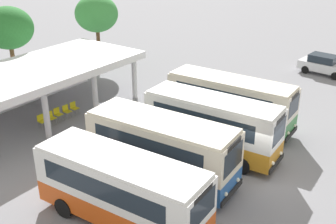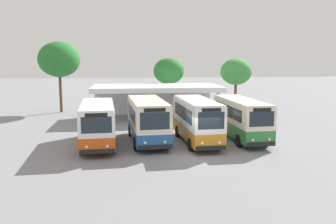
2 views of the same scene
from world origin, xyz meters
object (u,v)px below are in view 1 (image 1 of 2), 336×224
at_px(waiting_chair_second_from_end, 51,117).
at_px(waiting_chair_fifth_seat, 74,107).
at_px(parked_car_flank, 324,64).
at_px(city_bus_middle_cream, 212,124).
at_px(city_bus_nearest_orange, 122,188).
at_px(city_bus_second_in_row, 162,147).
at_px(waiting_chair_middle_seat, 58,113).
at_px(city_bus_fourth_amber, 230,100).
at_px(waiting_chair_fourth_seat, 67,110).
at_px(waiting_chair_end_by_column, 42,120).

relative_size(waiting_chair_second_from_end, waiting_chair_fifth_seat, 1.00).
bearing_deg(parked_car_flank, waiting_chair_second_from_end, 151.91).
bearing_deg(city_bus_middle_cream, city_bus_nearest_orange, -179.85).
height_order(city_bus_nearest_orange, city_bus_second_in_row, city_bus_second_in_row).
bearing_deg(city_bus_middle_cream, waiting_chair_middle_seat, 102.11).
bearing_deg(waiting_chair_middle_seat, waiting_chair_second_from_end, -170.63).
relative_size(city_bus_nearest_orange, parked_car_flank, 1.82).
bearing_deg(city_bus_fourth_amber, waiting_chair_fourth_seat, 119.37).
bearing_deg(parked_car_flank, waiting_chair_middle_seat, 150.89).
height_order(city_bus_middle_cream, waiting_chair_middle_seat, city_bus_middle_cream).
bearing_deg(city_bus_middle_cream, waiting_chair_fifth_seat, 95.05).
bearing_deg(city_bus_fourth_amber, waiting_chair_middle_seat, 122.05).
distance_m(waiting_chair_end_by_column, waiting_chair_middle_seat, 1.27).
xyz_separation_m(city_bus_nearest_orange, city_bus_second_in_row, (3.59, 0.66, 0.07)).
xyz_separation_m(city_bus_middle_cream, parked_car_flank, (17.14, -0.73, -0.96)).
relative_size(waiting_chair_middle_seat, waiting_chair_fifth_seat, 1.00).
xyz_separation_m(city_bus_second_in_row, waiting_chair_middle_seat, (1.45, 9.37, -1.24)).
height_order(city_bus_second_in_row, city_bus_fourth_amber, city_bus_second_in_row).
relative_size(city_bus_middle_cream, waiting_chair_fifth_seat, 8.71).
distance_m(city_bus_nearest_orange, city_bus_second_in_row, 3.66).
bearing_deg(city_bus_middle_cream, city_bus_second_in_row, 169.88).
height_order(waiting_chair_middle_seat, waiting_chair_fourth_seat, same).
height_order(city_bus_second_in_row, parked_car_flank, city_bus_second_in_row).
xyz_separation_m(waiting_chair_fourth_seat, waiting_chair_fifth_seat, (0.64, -0.01, 0.00)).
bearing_deg(city_bus_nearest_orange, city_bus_second_in_row, 10.42).
height_order(city_bus_second_in_row, waiting_chair_second_from_end, city_bus_second_in_row).
height_order(waiting_chair_second_from_end, waiting_chair_fourth_seat, same).
bearing_deg(waiting_chair_second_from_end, city_bus_nearest_orange, -113.92).
bearing_deg(waiting_chair_fourth_seat, waiting_chair_second_from_end, -179.82).
distance_m(city_bus_second_in_row, waiting_chair_fourth_seat, 9.58).
bearing_deg(city_bus_second_in_row, waiting_chair_middle_seat, 81.23).
bearing_deg(waiting_chair_middle_seat, city_bus_middle_cream, -77.89).
distance_m(waiting_chair_middle_seat, waiting_chair_fifth_seat, 1.28).
distance_m(city_bus_nearest_orange, city_bus_fourth_amber, 10.82).
bearing_deg(city_bus_middle_cream, city_bus_fourth_amber, 13.13).
height_order(city_bus_nearest_orange, city_bus_middle_cream, city_bus_middle_cream).
bearing_deg(waiting_chair_middle_seat, city_bus_fourth_amber, -57.95).
height_order(waiting_chair_middle_seat, waiting_chair_fifth_seat, same).
height_order(city_bus_nearest_orange, city_bus_fourth_amber, city_bus_fourth_amber).
height_order(parked_car_flank, waiting_chair_middle_seat, parked_car_flank).
bearing_deg(city_bus_fourth_amber, city_bus_middle_cream, -166.87).
height_order(parked_car_flank, waiting_chair_fourth_seat, parked_car_flank).
distance_m(waiting_chair_middle_seat, waiting_chair_fourth_seat, 0.64).
relative_size(waiting_chair_middle_seat, waiting_chair_fourth_seat, 1.00).
relative_size(city_bus_second_in_row, waiting_chair_middle_seat, 8.83).
height_order(city_bus_nearest_orange, waiting_chair_fifth_seat, city_bus_nearest_orange).
bearing_deg(city_bus_nearest_orange, parked_car_flank, -1.68).
xyz_separation_m(city_bus_second_in_row, waiting_chair_second_from_end, (0.81, 9.27, -1.24)).
bearing_deg(city_bus_second_in_row, city_bus_middle_cream, -10.12).
xyz_separation_m(city_bus_fourth_amber, waiting_chair_second_from_end, (-6.38, 9.07, -1.19)).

